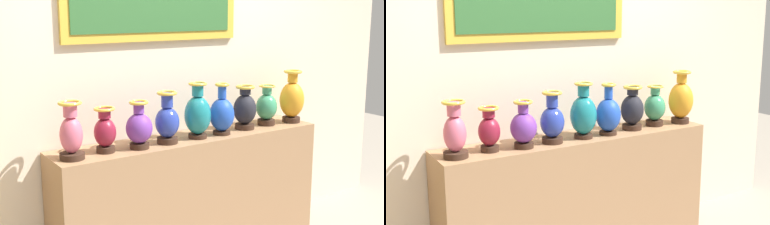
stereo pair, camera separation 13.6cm
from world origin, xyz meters
TOP-DOWN VIEW (x-y plane):
  - display_shelf at (0.00, 0.00)m, footprint 2.02×0.39m
  - back_wall at (-0.01, 0.25)m, footprint 4.23×0.14m
  - vase_rose at (-0.89, -0.06)m, footprint 0.15×0.15m
  - vase_burgundy at (-0.67, -0.03)m, footprint 0.14×0.14m
  - vase_violet at (-0.45, -0.07)m, footprint 0.17×0.17m
  - vase_cobalt at (-0.23, -0.05)m, footprint 0.16×0.16m
  - vase_teal at (0.01, -0.05)m, footprint 0.18×0.18m
  - vase_sapphire at (0.21, -0.06)m, footprint 0.18×0.18m
  - vase_onyx at (0.45, -0.02)m, footprint 0.17×0.17m
  - vase_jade at (0.68, -0.01)m, footprint 0.16×0.16m
  - vase_amber at (0.90, -0.05)m, footprint 0.19×0.19m

SIDE VIEW (x-z plane):
  - display_shelf at x=0.00m, z-range 0.00..0.85m
  - vase_burgundy at x=-0.67m, z-range 0.84..1.12m
  - vase_violet at x=-0.45m, z-range 0.83..1.14m
  - vase_jade at x=0.68m, z-range 0.83..1.14m
  - vase_sapphire at x=0.21m, z-range 0.81..1.18m
  - vase_onyx at x=0.45m, z-range 0.84..1.16m
  - vase_cobalt at x=-0.23m, z-range 0.82..1.17m
  - vase_rose at x=-0.89m, z-range 0.83..1.18m
  - vase_teal at x=0.01m, z-range 0.82..1.21m
  - vase_amber at x=0.90m, z-range 0.83..1.23m
  - back_wall at x=-0.01m, z-range 0.01..3.07m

